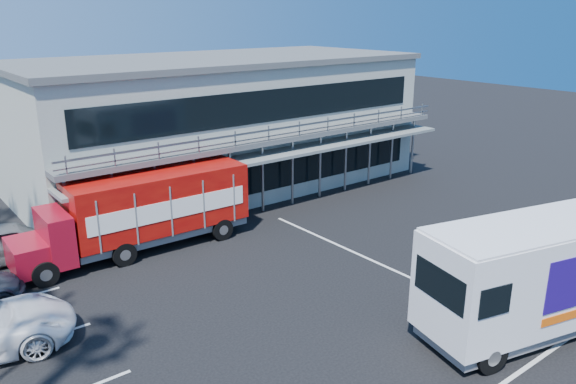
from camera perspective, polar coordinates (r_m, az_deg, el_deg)
ground at (r=20.82m, az=8.22°, el=-9.90°), size 120.00×120.00×0.00m
building at (r=32.64m, az=-7.00°, el=7.09°), size 22.40×12.00×7.30m
red_truck at (r=24.15m, az=-14.40°, el=-1.71°), size 9.76×2.57×3.27m
white_van at (r=18.92m, az=23.89°, el=-7.75°), size 7.87×4.28×3.65m
parked_car_e at (r=25.26m, az=-26.44°, el=-4.58°), size 4.94×2.39×1.62m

